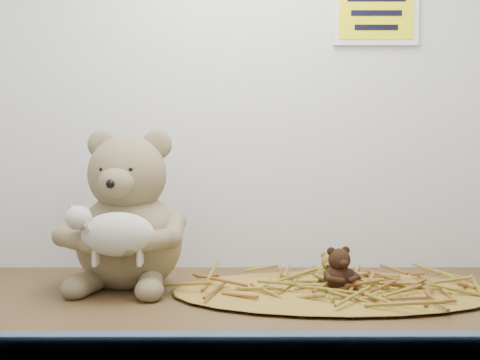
{
  "coord_description": "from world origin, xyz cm",
  "views": [
    {
      "loc": [
        0.6,
        -100.84,
        26.13
      ],
      "look_at": [
        0.83,
        3.58,
        20.66
      ],
      "focal_mm": 45.0,
      "sensor_mm": 36.0,
      "label": 1
    }
  ],
  "objects_px": {
    "toy_lamb": "(118,234)",
    "mini_teddy_brown": "(339,268)",
    "mini_teddy_tan": "(330,268)",
    "main_teddy": "(129,208)"
  },
  "relations": [
    {
      "from": "toy_lamb",
      "to": "mini_teddy_brown",
      "type": "bearing_deg",
      "value": 4.32
    },
    {
      "from": "toy_lamb",
      "to": "mini_teddy_brown",
      "type": "xyz_separation_m",
      "value": [
        0.38,
        0.03,
        -0.06
      ]
    },
    {
      "from": "toy_lamb",
      "to": "mini_teddy_tan",
      "type": "xyz_separation_m",
      "value": [
        0.37,
        0.06,
        -0.07
      ]
    },
    {
      "from": "main_teddy",
      "to": "toy_lamb",
      "type": "height_order",
      "value": "main_teddy"
    },
    {
      "from": "mini_teddy_brown",
      "to": "main_teddy",
      "type": "bearing_deg",
      "value": 150.77
    },
    {
      "from": "mini_teddy_tan",
      "to": "main_teddy",
      "type": "bearing_deg",
      "value": -166.33
    },
    {
      "from": "mini_teddy_tan",
      "to": "mini_teddy_brown",
      "type": "height_order",
      "value": "mini_teddy_brown"
    },
    {
      "from": "main_teddy",
      "to": "mini_teddy_brown",
      "type": "bearing_deg",
      "value": -4.05
    },
    {
      "from": "mini_teddy_tan",
      "to": "mini_teddy_brown",
      "type": "relative_size",
      "value": 0.8
    },
    {
      "from": "main_teddy",
      "to": "mini_teddy_brown",
      "type": "height_order",
      "value": "main_teddy"
    }
  ]
}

